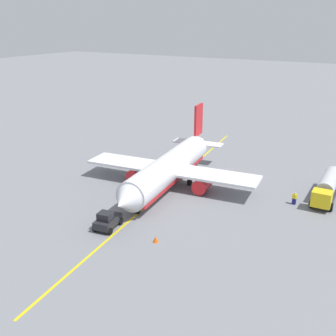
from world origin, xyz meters
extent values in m
plane|color=slate|center=(0.00, 0.00, 0.00)|extent=(400.00, 400.00, 0.00)
cylinder|color=white|center=(0.00, 0.00, 2.98)|extent=(22.85, 6.35, 3.97)
cube|color=red|center=(0.00, 0.00, 1.89)|extent=(21.53, 5.51, 1.11)
cone|color=white|center=(12.46, 1.34, 2.98)|extent=(3.52, 4.12, 3.81)
cone|color=white|center=(-13.08, -1.40, 3.38)|extent=(4.72, 3.82, 3.37)
cube|color=red|center=(-12.46, -1.34, 7.37)|extent=(3.22, 0.70, 5.20)
cube|color=white|center=(-12.46, -1.34, 3.38)|extent=(3.28, 8.61, 0.24)
cube|color=white|center=(-0.99, -0.11, 2.49)|extent=(7.55, 26.37, 0.36)
cylinder|color=red|center=(-0.75, 5.15, 1.24)|extent=(3.41, 2.43, 2.10)
cylinder|color=red|center=(0.36, -5.19, 1.24)|extent=(3.41, 2.43, 2.10)
cylinder|color=#4C4C51|center=(9.34, 1.00, 1.17)|extent=(0.24, 0.24, 1.24)
cylinder|color=black|center=(9.34, 1.00, 0.55)|extent=(1.14, 0.52, 1.10)
cylinder|color=#4C4C51|center=(-2.27, 2.37, 1.17)|extent=(0.24, 0.24, 1.24)
cylinder|color=black|center=(-2.27, 2.37, 0.55)|extent=(1.14, 0.52, 1.10)
cylinder|color=#4C4C51|center=(-1.71, -2.80, 1.17)|extent=(0.24, 0.24, 1.24)
cylinder|color=black|center=(-1.71, -2.80, 0.55)|extent=(1.14, 0.52, 1.10)
cube|color=#2D2D33|center=(-8.05, 20.74, 0.70)|extent=(10.44, 2.66, 0.30)
cube|color=yellow|center=(-3.25, 20.81, 1.65)|extent=(2.04, 2.43, 2.00)
cube|color=black|center=(-2.35, 20.82, 2.05)|extent=(0.19, 2.00, 0.90)
cylinder|color=silver|center=(-8.65, 20.73, 2.00)|extent=(7.64, 2.41, 2.30)
cylinder|color=black|center=(-3.67, 22.05, 0.55)|extent=(1.11, 0.37, 1.10)
cylinder|color=black|center=(-3.63, 19.55, 0.55)|extent=(1.11, 0.37, 1.10)
cylinder|color=black|center=(-10.70, 19.45, 0.55)|extent=(1.11, 0.37, 1.10)
cube|color=#232328|center=(14.23, 0.09, 0.85)|extent=(3.86, 2.51, 0.90)
cube|color=black|center=(14.73, 0.16, 1.75)|extent=(1.62, 1.79, 0.90)
cylinder|color=black|center=(13.10, -1.09, 0.40)|extent=(0.84, 0.42, 0.80)
cylinder|color=black|center=(12.80, 0.88, 0.40)|extent=(0.84, 0.42, 0.80)
cylinder|color=black|center=(15.67, -0.71, 0.40)|extent=(0.84, 0.42, 0.80)
cylinder|color=black|center=(15.37, 1.27, 0.40)|extent=(0.84, 0.42, 0.80)
cube|color=navy|center=(-3.40, 17.42, 0.42)|extent=(0.45, 0.52, 0.85)
cube|color=yellow|center=(-3.40, 17.42, 1.15)|extent=(0.51, 0.61, 0.60)
sphere|color=tan|center=(-3.40, 17.42, 1.59)|extent=(0.24, 0.24, 0.24)
cone|color=#F2590F|center=(14.20, 6.67, 0.35)|extent=(0.64, 0.64, 0.71)
cube|color=yellow|center=(0.00, 0.00, 0.01)|extent=(61.35, 6.88, 0.01)
camera|label=1|loc=(47.51, 27.58, 23.09)|focal=43.42mm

